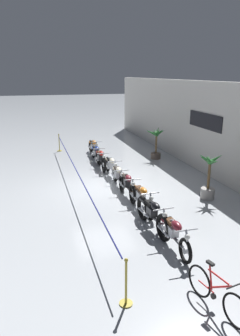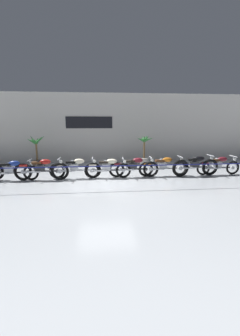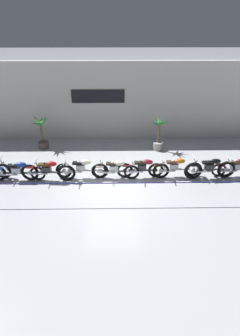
% 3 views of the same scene
% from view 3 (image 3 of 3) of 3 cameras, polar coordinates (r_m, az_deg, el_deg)
% --- Properties ---
extents(ground_plane, '(120.00, 120.00, 0.00)m').
position_cam_3_polar(ground_plane, '(10.88, -1.49, -3.98)').
color(ground_plane, '#B2B7BC').
extents(back_wall, '(28.00, 0.29, 4.20)m').
position_cam_3_polar(back_wall, '(14.71, -1.45, 14.22)').
color(back_wall, silver).
rests_on(back_wall, ground).
extents(motorcycle_blue_1, '(2.30, 0.62, 0.91)m').
position_cam_3_polar(motorcycle_blue_1, '(11.84, -21.29, -0.58)').
color(motorcycle_blue_1, black).
rests_on(motorcycle_blue_1, ground).
extents(motorcycle_red_2, '(2.32, 0.62, 0.96)m').
position_cam_3_polar(motorcycle_red_2, '(11.42, -15.37, -0.56)').
color(motorcycle_red_2, black).
rests_on(motorcycle_red_2, ground).
extents(motorcycle_cream_3, '(2.29, 0.62, 0.93)m').
position_cam_3_polar(motorcycle_cream_3, '(11.31, -8.24, -0.12)').
color(motorcycle_cream_3, black).
rests_on(motorcycle_cream_3, ground).
extents(motorcycle_cream_4, '(2.08, 0.62, 0.91)m').
position_cam_3_polar(motorcycle_cream_4, '(11.15, -1.00, -0.24)').
color(motorcycle_cream_4, black).
rests_on(motorcycle_cream_4, ground).
extents(motorcycle_maroon_5, '(2.27, 0.62, 0.93)m').
position_cam_3_polar(motorcycle_maroon_5, '(11.24, 5.06, -0.08)').
color(motorcycle_maroon_5, black).
rests_on(motorcycle_maroon_5, ground).
extents(motorcycle_orange_6, '(2.31, 0.62, 0.92)m').
position_cam_3_polar(motorcycle_orange_6, '(11.55, 11.90, 0.14)').
color(motorcycle_orange_6, black).
rests_on(motorcycle_orange_6, ground).
extents(motorcycle_black_7, '(2.26, 0.62, 0.97)m').
position_cam_3_polar(motorcycle_black_7, '(11.82, 19.05, -0.08)').
color(motorcycle_black_7, black).
rests_on(motorcycle_black_7, ground).
extents(motorcycle_maroon_8, '(2.12, 0.62, 0.90)m').
position_cam_3_polar(motorcycle_maroon_8, '(12.38, 24.02, 0.19)').
color(motorcycle_maroon_8, black).
rests_on(motorcycle_maroon_8, ground).
extents(potted_palm_left_of_row, '(1.01, 1.01, 1.80)m').
position_cam_3_polar(potted_palm_left_of_row, '(13.76, 8.41, 7.10)').
color(potted_palm_left_of_row, gray).
rests_on(potted_palm_left_of_row, ground).
extents(potted_palm_right_of_row, '(1.10, 1.09, 1.77)m').
position_cam_3_polar(potted_palm_right_of_row, '(14.38, -16.74, 7.52)').
color(potted_palm_right_of_row, brown).
rests_on(potted_palm_right_of_row, ground).
extents(stanchion_far_left, '(14.01, 0.28, 1.05)m').
position_cam_3_polar(stanchion_far_left, '(9.66, -10.44, -3.89)').
color(stanchion_far_left, gold).
rests_on(stanchion_far_left, ground).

